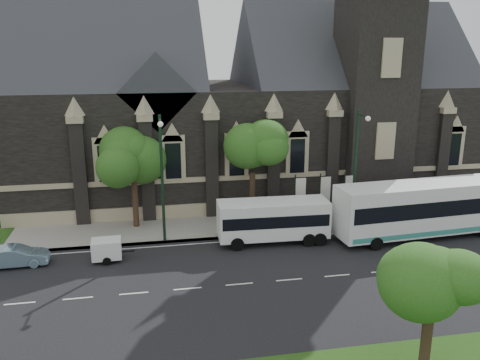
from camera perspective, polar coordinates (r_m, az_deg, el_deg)
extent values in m
plane|color=black|center=(28.96, -0.08, -12.06)|extent=(160.00, 160.00, 0.00)
cube|color=gray|center=(37.52, -2.76, -5.42)|extent=(80.00, 5.00, 0.15)
cube|color=black|center=(46.40, 0.35, 4.91)|extent=(40.00, 15.00, 10.00)
cube|color=#292B30|center=(45.06, -15.06, 10.51)|extent=(16.00, 15.00, 15.00)
cube|color=#292B30|center=(48.68, 12.22, 10.99)|extent=(20.00, 15.00, 15.00)
cube|color=#292B30|center=(40.46, -9.76, 10.34)|extent=(6.00, 6.00, 6.00)
cube|color=black|center=(43.31, 15.21, 9.00)|extent=(5.50, 5.50, 18.00)
cube|color=tan|center=(39.58, 2.43, 0.43)|extent=(40.00, 0.22, 0.40)
cube|color=tan|center=(40.32, 2.39, -3.14)|extent=(40.00, 0.25, 1.20)
cube|color=black|center=(38.68, -0.39, 2.54)|extent=(1.20, 0.12, 2.80)
cylinder|color=black|center=(22.41, 20.86, -17.44)|extent=(0.44, 0.44, 3.08)
sphere|color=#26591B|center=(21.02, 21.62, -10.63)|extent=(3.20, 3.20, 3.20)
sphere|color=#26591B|center=(21.55, 22.30, -8.32)|extent=(2.40, 2.40, 2.40)
cylinder|color=black|center=(38.33, 1.45, -1.94)|extent=(0.44, 0.44, 3.96)
sphere|color=#26591B|center=(37.42, 1.48, 3.42)|extent=(3.84, 3.84, 3.84)
sphere|color=#26591B|center=(38.13, 2.32, 4.73)|extent=(2.88, 2.88, 2.88)
cylinder|color=black|center=(37.57, -12.12, -2.65)|extent=(0.44, 0.44, 3.96)
sphere|color=#26591B|center=(36.65, -12.43, 2.70)|extent=(3.68, 3.68, 3.68)
sphere|color=#26591B|center=(37.18, -11.40, 4.02)|extent=(2.76, 2.76, 2.76)
cylinder|color=black|center=(36.84, 13.24, 1.01)|extent=(0.20, 0.20, 9.00)
cylinder|color=black|center=(35.35, 14.17, 7.31)|extent=(0.10, 1.60, 0.10)
sphere|color=silver|center=(34.65, 14.71, 6.95)|extent=(0.36, 0.36, 0.36)
cylinder|color=black|center=(33.78, -9.06, -0.05)|extent=(0.20, 0.20, 9.00)
cylinder|color=black|center=(32.15, -9.33, 6.82)|extent=(0.10, 1.60, 0.10)
sphere|color=silver|center=(31.37, -9.28, 6.44)|extent=(0.36, 0.36, 0.36)
cylinder|color=black|center=(37.67, 6.39, -2.31)|extent=(0.10, 0.10, 4.00)
cube|color=white|center=(37.63, 7.08, -1.40)|extent=(0.80, 0.04, 2.20)
cylinder|color=black|center=(38.29, 9.26, -2.13)|extent=(0.10, 0.10, 4.00)
cube|color=white|center=(38.27, 9.93, -1.23)|extent=(0.80, 0.04, 2.20)
cylinder|color=black|center=(39.00, 12.03, -1.95)|extent=(0.10, 0.10, 4.00)
cube|color=white|center=(39.00, 12.69, -1.07)|extent=(0.80, 0.04, 2.20)
cube|color=white|center=(37.63, 21.07, -2.93)|extent=(13.88, 3.85, 3.55)
cube|color=black|center=(37.55, 21.10, -2.56)|extent=(13.34, 3.85, 1.12)
cube|color=teal|center=(38.09, 20.86, -5.04)|extent=(13.34, 3.84, 0.35)
cylinder|color=black|center=(34.55, 15.63, -7.18)|extent=(0.92, 0.34, 0.90)
cylinder|color=black|center=(36.85, 13.41, -5.60)|extent=(0.92, 0.34, 0.90)
cylinder|color=black|center=(41.68, 24.32, -4.13)|extent=(0.92, 0.34, 0.90)
cylinder|color=black|center=(42.54, 25.76, -3.92)|extent=(0.92, 0.34, 0.90)
cube|color=white|center=(34.33, 3.87, -4.52)|extent=(7.79, 2.69, 2.52)
cube|color=black|center=(34.28, 3.88, -4.31)|extent=(7.48, 2.72, 0.83)
cylinder|color=black|center=(33.21, -0.30, -7.51)|extent=(0.91, 0.31, 0.90)
cylinder|color=black|center=(35.44, -0.87, -6.02)|extent=(0.91, 0.31, 0.90)
cylinder|color=black|center=(34.24, 8.08, -6.95)|extent=(0.91, 0.31, 0.90)
cylinder|color=black|center=(36.40, 7.00, -5.55)|extent=(0.91, 0.31, 0.90)
cylinder|color=black|center=(34.46, 9.32, -6.86)|extent=(0.91, 0.31, 0.90)
cylinder|color=black|center=(36.61, 8.17, -5.47)|extent=(0.91, 0.31, 0.90)
cube|color=white|center=(32.70, -15.31, -7.74)|extent=(1.90, 1.46, 1.20)
cylinder|color=black|center=(32.29, -15.27, -9.14)|extent=(0.52, 0.21, 0.52)
cylinder|color=black|center=(33.56, -15.20, -8.18)|extent=(0.52, 0.21, 0.52)
cylinder|color=black|center=(32.78, -13.16, -8.14)|extent=(1.11, 0.13, 0.08)
imported|color=#7D9EB5|center=(33.96, -24.72, -8.09)|extent=(4.03, 1.58, 1.31)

